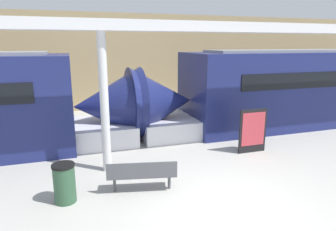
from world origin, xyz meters
name	(u,v)px	position (x,y,z in m)	size (l,w,h in m)	color
ground_plane	(227,211)	(0.00, 0.00, 0.00)	(60.00, 60.00, 0.00)	#B2AFA8
station_wall	(126,62)	(0.00, 11.17, 2.50)	(56.00, 0.20, 5.00)	tan
bench_near	(142,173)	(-1.48, 1.42, 0.47)	(1.70, 0.77, 0.78)	#4C4F54
trash_bin	(64,183)	(-3.22, 1.49, 0.45)	(0.49, 0.49, 0.89)	#2D5138
poster_board	(253,131)	(2.52, 2.92, 0.72)	(0.96, 0.07, 1.43)	black
support_column_near	(104,104)	(-2.12, 2.93, 1.88)	(0.23, 0.23, 3.76)	silver
canopy_beam	(100,25)	(-2.12, 2.93, 3.90)	(28.00, 0.60, 0.28)	silver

